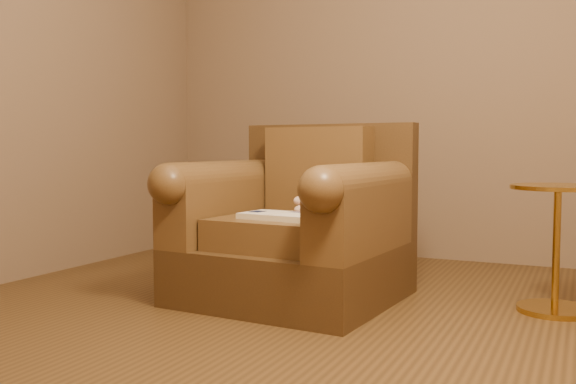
% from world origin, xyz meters
% --- Properties ---
extents(floor, '(4.00, 4.00, 0.00)m').
position_xyz_m(floor, '(0.00, 0.00, 0.00)').
color(floor, brown).
rests_on(floor, ground).
extents(armchair, '(1.07, 1.02, 0.90)m').
position_xyz_m(armchair, '(-0.36, 0.55, 0.35)').
color(armchair, '#462F17').
rests_on(armchair, floor).
extents(teddy_bear, '(0.17, 0.20, 0.24)m').
position_xyz_m(teddy_bear, '(-0.30, 0.62, 0.52)').
color(teddy_bear, '#D4AC94').
rests_on(teddy_bear, armchair).
extents(guidebook, '(0.39, 0.26, 0.03)m').
position_xyz_m(guidebook, '(-0.34, 0.32, 0.44)').
color(guidebook, beige).
rests_on(guidebook, armchair).
extents(side_table, '(0.43, 0.43, 0.60)m').
position_xyz_m(side_table, '(0.86, 0.79, 0.32)').
color(side_table, gold).
rests_on(side_table, floor).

